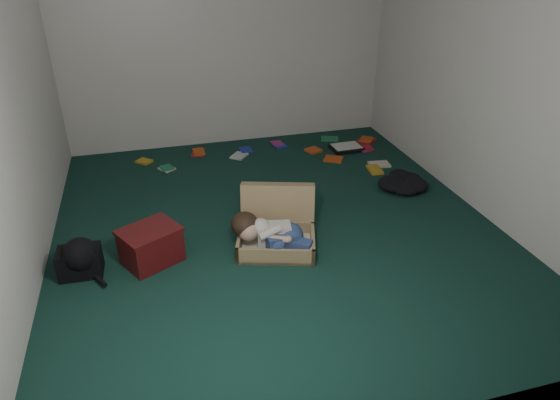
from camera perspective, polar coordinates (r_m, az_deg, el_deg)
name	(u,v)px	position (r m, az deg, el deg)	size (l,w,h in m)	color
floor	(276,225)	(4.69, -0.49, -2.93)	(4.50, 4.50, 0.00)	#113128
wall_back	(227,39)	(6.32, -6.10, 17.80)	(4.50, 4.50, 0.00)	silver
wall_front	(409,228)	(2.24, 14.51, -3.10)	(4.50, 4.50, 0.00)	silver
wall_left	(8,110)	(4.16, -28.64, 9.04)	(4.50, 4.50, 0.00)	silver
wall_right	(487,73)	(5.05, 22.57, 13.24)	(4.50, 4.50, 0.00)	silver
suitcase	(277,228)	(4.38, -0.36, -3.17)	(0.82, 0.81, 0.48)	#A18458
person	(271,233)	(4.22, -1.07, -3.85)	(0.66, 0.49, 0.30)	beige
maroon_bin	(151,245)	(4.25, -14.54, -5.06)	(0.57, 0.53, 0.31)	#4A0F10
backpack	(80,261)	(4.31, -21.91, -6.48)	(0.41, 0.33, 0.25)	black
clothing_pile	(406,182)	(5.52, 14.19, 2.03)	(0.44, 0.36, 0.14)	black
paper_tray	(346,148)	(6.40, 7.60, 5.95)	(0.39, 0.30, 0.05)	black
book_scatter	(288,154)	(6.20, 0.92, 5.28)	(3.06, 1.32, 0.02)	gold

